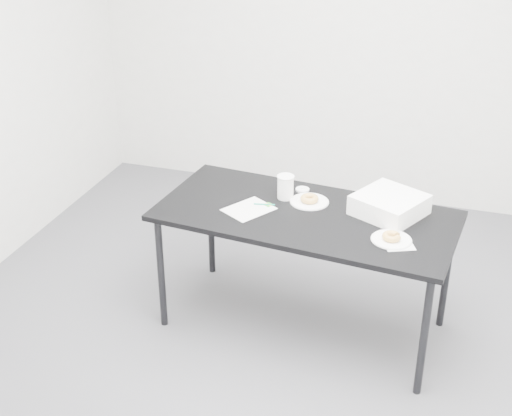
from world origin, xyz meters
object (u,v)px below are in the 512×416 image
(plate_near, at_px, (391,240))
(bakery_box, at_px, (389,205))
(table, at_px, (306,222))
(plate_far, at_px, (309,202))
(coffee_cup, at_px, (285,187))
(pen, at_px, (264,204))
(donut_far, at_px, (309,199))
(scorecard, at_px, (249,209))
(donut_near, at_px, (392,236))

(plate_near, xyz_separation_m, bakery_box, (-0.06, 0.29, 0.05))
(plate_near, bearing_deg, table, 161.96)
(plate_far, bearing_deg, bakery_box, -0.44)
(coffee_cup, distance_m, bakery_box, 0.59)
(pen, height_order, donut_far, donut_far)
(scorecard, bearing_deg, plate_near, 23.57)
(scorecard, height_order, donut_near, donut_near)
(scorecard, distance_m, donut_far, 0.35)
(scorecard, xyz_separation_m, pen, (0.07, 0.07, 0.00))
(pen, xyz_separation_m, donut_far, (0.23, 0.11, 0.02))
(coffee_cup, bearing_deg, plate_near, -25.62)
(plate_far, distance_m, coffee_cup, 0.16)
(donut_far, xyz_separation_m, bakery_box, (0.44, -0.00, 0.03))
(plate_far, bearing_deg, table, -83.94)
(table, distance_m, plate_far, 0.15)
(plate_near, distance_m, bakery_box, 0.30)
(pen, distance_m, plate_far, 0.26)
(table, xyz_separation_m, donut_near, (0.49, -0.16, 0.08))
(pen, relative_size, coffee_cup, 0.86)
(table, xyz_separation_m, bakery_box, (0.43, 0.13, 0.11))
(donut_near, bearing_deg, coffee_cup, 154.38)
(pen, bearing_deg, donut_near, -25.71)
(plate_far, distance_m, donut_far, 0.02)
(table, bearing_deg, donut_near, -12.43)
(plate_near, bearing_deg, pen, 165.87)
(plate_far, xyz_separation_m, donut_far, (0.00, 0.00, 0.02))
(scorecard, bearing_deg, table, 40.21)
(donut_far, relative_size, coffee_cup, 0.75)
(plate_near, bearing_deg, bakery_box, 100.76)
(table, height_order, pen, pen)
(scorecard, xyz_separation_m, coffee_cup, (0.15, 0.20, 0.07))
(plate_far, height_order, donut_far, donut_far)
(scorecard, relative_size, plate_far, 1.16)
(plate_near, distance_m, coffee_cup, 0.72)
(coffee_cup, bearing_deg, pen, -124.26)
(scorecard, distance_m, pen, 0.10)
(table, height_order, scorecard, scorecard)
(plate_near, relative_size, coffee_cup, 1.50)
(pen, xyz_separation_m, plate_far, (0.23, 0.11, -0.00))
(scorecard, distance_m, coffee_cup, 0.26)
(donut_near, xyz_separation_m, donut_far, (-0.50, 0.30, -0.00))
(donut_near, relative_size, bakery_box, 0.30)
(bakery_box, bearing_deg, pen, -144.49)
(donut_far, bearing_deg, coffee_cup, 174.94)
(bakery_box, bearing_deg, coffee_cup, -155.26)
(scorecard, xyz_separation_m, bakery_box, (0.74, 0.18, 0.05))
(pen, xyz_separation_m, donut_near, (0.73, -0.18, 0.02))
(table, distance_m, donut_far, 0.16)
(pen, relative_size, donut_near, 1.21)
(table, bearing_deg, pen, 179.64)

